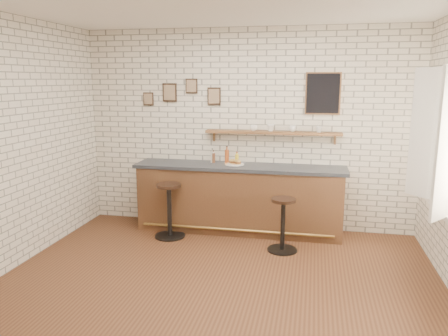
{
  "coord_description": "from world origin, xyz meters",
  "views": [
    {
      "loc": [
        1.0,
        -4.5,
        2.25
      ],
      "look_at": [
        -0.12,
        0.9,
        1.13
      ],
      "focal_mm": 35.0,
      "sensor_mm": 36.0,
      "label": 1
    }
  ],
  "objects_px": {
    "bar_stool_left": "(169,209)",
    "bar_stool_right": "(283,223)",
    "shelf_cup_a": "(254,128)",
    "shelf_cup_c": "(293,129)",
    "sandwich_plate": "(234,164)",
    "bitters_bottle_amber": "(227,156)",
    "shelf_cup_b": "(271,128)",
    "condiment_bottle_yellow": "(237,159)",
    "bitters_bottle_white": "(212,157)",
    "bar_counter": "(239,198)",
    "bitters_bottle_brown": "(213,158)",
    "ciabatta_sandwich": "(235,162)",
    "shelf_cup_d": "(319,129)"
  },
  "relations": [
    {
      "from": "condiment_bottle_yellow",
      "to": "shelf_cup_b",
      "type": "xyz_separation_m",
      "value": [
        0.49,
        0.07,
        0.46
      ]
    },
    {
      "from": "ciabatta_sandwich",
      "to": "bitters_bottle_white",
      "type": "bearing_deg",
      "value": 165.62
    },
    {
      "from": "bitters_bottle_amber",
      "to": "shelf_cup_b",
      "type": "relative_size",
      "value": 2.46
    },
    {
      "from": "bar_stool_left",
      "to": "bar_stool_right",
      "type": "bearing_deg",
      "value": -6.89
    },
    {
      "from": "sandwich_plate",
      "to": "shelf_cup_d",
      "type": "height_order",
      "value": "shelf_cup_d"
    },
    {
      "from": "condiment_bottle_yellow",
      "to": "shelf_cup_a",
      "type": "height_order",
      "value": "shelf_cup_a"
    },
    {
      "from": "bitters_bottle_white",
      "to": "shelf_cup_b",
      "type": "relative_size",
      "value": 2.03
    },
    {
      "from": "bitters_bottle_white",
      "to": "bar_counter",
      "type": "bearing_deg",
      "value": -16.65
    },
    {
      "from": "bitters_bottle_white",
      "to": "condiment_bottle_yellow",
      "type": "distance_m",
      "value": 0.38
    },
    {
      "from": "bar_counter",
      "to": "shelf_cup_a",
      "type": "relative_size",
      "value": 28.5
    },
    {
      "from": "bitters_bottle_white",
      "to": "shelf_cup_b",
      "type": "distance_m",
      "value": 0.98
    },
    {
      "from": "shelf_cup_a",
      "to": "shelf_cup_c",
      "type": "relative_size",
      "value": 0.97
    },
    {
      "from": "bitters_bottle_amber",
      "to": "shelf_cup_a",
      "type": "bearing_deg",
      "value": 10.25
    },
    {
      "from": "bar_counter",
      "to": "bitters_bottle_amber",
      "type": "bearing_deg",
      "value": 148.51
    },
    {
      "from": "shelf_cup_d",
      "to": "shelf_cup_b",
      "type": "bearing_deg",
      "value": -165.24
    },
    {
      "from": "bitters_bottle_white",
      "to": "bar_stool_right",
      "type": "distance_m",
      "value": 1.56
    },
    {
      "from": "ciabatta_sandwich",
      "to": "bar_stool_left",
      "type": "bearing_deg",
      "value": -150.36
    },
    {
      "from": "sandwich_plate",
      "to": "bar_stool_left",
      "type": "height_order",
      "value": "sandwich_plate"
    },
    {
      "from": "shelf_cup_a",
      "to": "shelf_cup_b",
      "type": "distance_m",
      "value": 0.25
    },
    {
      "from": "sandwich_plate",
      "to": "bitters_bottle_white",
      "type": "xyz_separation_m",
      "value": [
        -0.36,
        0.09,
        0.08
      ]
    },
    {
      "from": "bar_counter",
      "to": "shelf_cup_d",
      "type": "height_order",
      "value": "shelf_cup_d"
    },
    {
      "from": "bar_counter",
      "to": "shelf_cup_c",
      "type": "distance_m",
      "value": 1.3
    },
    {
      "from": "shelf_cup_a",
      "to": "shelf_cup_d",
      "type": "bearing_deg",
      "value": -19.27
    },
    {
      "from": "shelf_cup_a",
      "to": "shelf_cup_d",
      "type": "height_order",
      "value": "shelf_cup_a"
    },
    {
      "from": "shelf_cup_b",
      "to": "shelf_cup_d",
      "type": "bearing_deg",
      "value": -53.77
    },
    {
      "from": "bitters_bottle_white",
      "to": "ciabatta_sandwich",
      "type": "bearing_deg",
      "value": -14.38
    },
    {
      "from": "shelf_cup_a",
      "to": "shelf_cup_d",
      "type": "xyz_separation_m",
      "value": [
        0.95,
        0.0,
        -0.0
      ]
    },
    {
      "from": "bar_stool_left",
      "to": "ciabatta_sandwich",
      "type": "bearing_deg",
      "value": 29.64
    },
    {
      "from": "bitters_bottle_brown",
      "to": "sandwich_plate",
      "type": "bearing_deg",
      "value": -15.26
    },
    {
      "from": "shelf_cup_a",
      "to": "shelf_cup_c",
      "type": "bearing_deg",
      "value": -19.27
    },
    {
      "from": "bitters_bottle_brown",
      "to": "bar_stool_right",
      "type": "relative_size",
      "value": 0.26
    },
    {
      "from": "bitters_bottle_white",
      "to": "bitters_bottle_amber",
      "type": "relative_size",
      "value": 0.82
    },
    {
      "from": "bar_stool_right",
      "to": "bar_counter",
      "type": "bearing_deg",
      "value": 136.92
    },
    {
      "from": "bar_stool_right",
      "to": "shelf_cup_a",
      "type": "distance_m",
      "value": 1.53
    },
    {
      "from": "shelf_cup_a",
      "to": "shelf_cup_b",
      "type": "bearing_deg",
      "value": -19.27
    },
    {
      "from": "bar_stool_left",
      "to": "bitters_bottle_brown",
      "type": "bearing_deg",
      "value": 48.74
    },
    {
      "from": "sandwich_plate",
      "to": "shelf_cup_c",
      "type": "relative_size",
      "value": 2.5
    },
    {
      "from": "ciabatta_sandwich",
      "to": "shelf_cup_a",
      "type": "relative_size",
      "value": 1.78
    },
    {
      "from": "sandwich_plate",
      "to": "shelf_cup_a",
      "type": "xyz_separation_m",
      "value": [
        0.26,
        0.16,
        0.53
      ]
    },
    {
      "from": "shelf_cup_b",
      "to": "shelf_cup_c",
      "type": "bearing_deg",
      "value": -53.77
    },
    {
      "from": "ciabatta_sandwich",
      "to": "condiment_bottle_yellow",
      "type": "xyz_separation_m",
      "value": [
        0.01,
        0.09,
        0.03
      ]
    },
    {
      "from": "bar_counter",
      "to": "bar_stool_right",
      "type": "height_order",
      "value": "bar_counter"
    },
    {
      "from": "sandwich_plate",
      "to": "ciabatta_sandwich",
      "type": "relative_size",
      "value": 1.45
    },
    {
      "from": "ciabatta_sandwich",
      "to": "bar_stool_left",
      "type": "height_order",
      "value": "ciabatta_sandwich"
    },
    {
      "from": "bar_counter",
      "to": "bar_stool_left",
      "type": "distance_m",
      "value": 1.05
    },
    {
      "from": "bar_counter",
      "to": "shelf_cup_b",
      "type": "height_order",
      "value": "shelf_cup_b"
    },
    {
      "from": "bitters_bottle_brown",
      "to": "bitters_bottle_amber",
      "type": "relative_size",
      "value": 0.74
    },
    {
      "from": "shelf_cup_a",
      "to": "shelf_cup_c",
      "type": "height_order",
      "value": "shelf_cup_c"
    },
    {
      "from": "bar_counter",
      "to": "bitters_bottle_brown",
      "type": "bearing_deg",
      "value": 162.86
    },
    {
      "from": "sandwich_plate",
      "to": "bar_stool_left",
      "type": "xyz_separation_m",
      "value": [
        -0.86,
        -0.49,
        -0.59
      ]
    }
  ]
}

